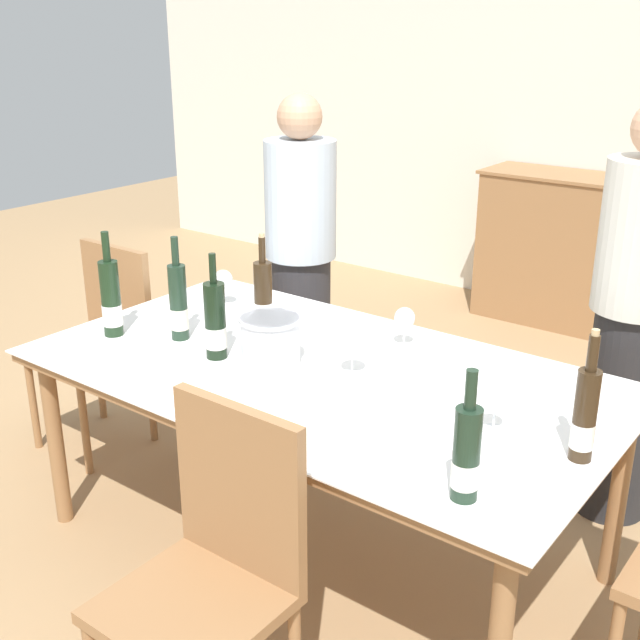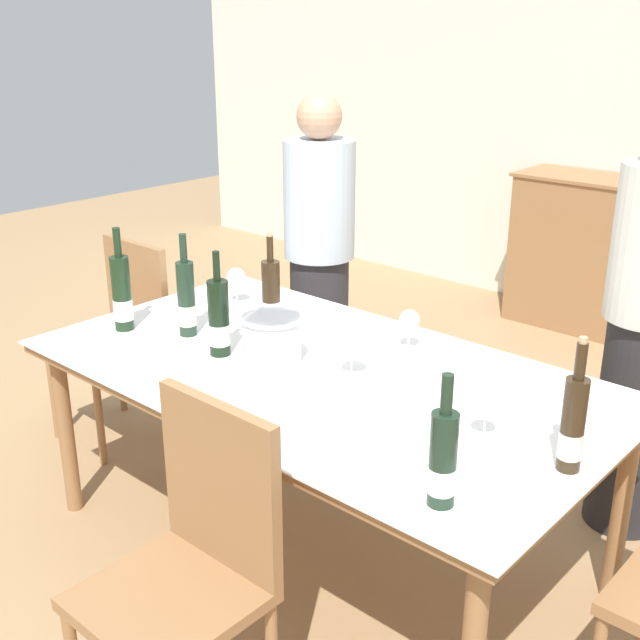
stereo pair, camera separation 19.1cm
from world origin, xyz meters
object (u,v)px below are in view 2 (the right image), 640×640
(wine_bottle_3, at_px, (443,460))
(wine_glass_0, at_px, (486,408))
(wine_bottle_0, at_px, (186,300))
(chair_near_front, at_px, (193,555))
(wine_glass_1, at_px, (409,321))
(ice_bucket, at_px, (272,338))
(dining_table, at_px, (320,384))
(sideboard_cabinet, at_px, (640,263))
(wine_bottle_2, at_px, (573,425))
(chair_left_end, at_px, (121,328))
(wine_bottle_1, at_px, (271,297))
(person_host, at_px, (319,262))
(wine_glass_2, at_px, (236,279))
(wine_bottle_5, at_px, (122,295))
(wine_glass_3, at_px, (352,345))
(wine_bottle_4, at_px, (219,320))

(wine_bottle_3, bearing_deg, wine_glass_0, 104.74)
(wine_bottle_0, bearing_deg, chair_near_front, -39.56)
(wine_glass_1, bearing_deg, ice_bucket, -124.03)
(dining_table, height_order, wine_glass_1, wine_glass_1)
(sideboard_cabinet, distance_m, wine_glass_0, 2.97)
(wine_bottle_2, xyz_separation_m, chair_left_end, (-2.22, 0.13, -0.34))
(wine_glass_0, distance_m, chair_near_front, 0.89)
(wine_bottle_0, relative_size, wine_bottle_1, 1.02)
(wine_bottle_1, height_order, person_host, person_host)
(wine_bottle_0, xyz_separation_m, wine_glass_2, (-0.13, 0.37, -0.03))
(wine_bottle_5, xyz_separation_m, wine_glass_3, (0.92, 0.25, -0.03))
(sideboard_cabinet, distance_m, person_host, 2.17)
(dining_table, xyz_separation_m, wine_glass_3, (0.11, 0.03, 0.17))
(wine_glass_0, height_order, chair_left_end, chair_left_end)
(wine_bottle_4, bearing_deg, wine_bottle_2, 4.06)
(wine_bottle_4, height_order, chair_near_front, wine_bottle_4)
(wine_glass_3, bearing_deg, wine_bottle_3, -34.17)
(wine_bottle_5, bearing_deg, wine_bottle_3, -6.93)
(ice_bucket, relative_size, wine_bottle_5, 0.54)
(wine_bottle_1, relative_size, chair_near_front, 0.41)
(wine_glass_3, height_order, chair_left_end, chair_left_end)
(wine_bottle_1, bearing_deg, person_host, 117.94)
(sideboard_cabinet, xyz_separation_m, wine_glass_2, (-0.74, -2.57, 0.35))
(person_host, bearing_deg, wine_bottle_0, -79.76)
(wine_bottle_0, bearing_deg, wine_bottle_3, -13.26)
(wine_glass_0, bearing_deg, wine_bottle_4, -174.54)
(wine_bottle_0, bearing_deg, wine_bottle_2, 1.69)
(wine_bottle_3, distance_m, wine_glass_2, 1.62)
(wine_bottle_1, xyz_separation_m, chair_left_end, (-0.91, -0.08, -0.34))
(wine_bottle_2, height_order, wine_bottle_5, wine_bottle_5)
(wine_bottle_2, height_order, wine_glass_2, wine_bottle_2)
(wine_glass_1, relative_size, chair_near_front, 0.16)
(wine_bottle_1, xyz_separation_m, wine_bottle_2, (1.31, -0.21, 0.00))
(ice_bucket, height_order, wine_glass_2, ice_bucket)
(wine_bottle_0, distance_m, wine_glass_1, 0.83)
(wine_glass_0, relative_size, wine_glass_3, 0.85)
(wine_bottle_3, distance_m, wine_bottle_5, 1.58)
(sideboard_cabinet, height_order, wine_glass_0, sideboard_cabinet)
(sideboard_cabinet, height_order, chair_near_front, sideboard_cabinet)
(wine_bottle_4, distance_m, chair_left_end, 1.03)
(wine_bottle_0, xyz_separation_m, wine_bottle_1, (0.19, 0.25, -0.01))
(chair_near_front, height_order, person_host, person_host)
(wine_bottle_0, bearing_deg, wine_glass_3, 10.04)
(wine_bottle_2, relative_size, wine_bottle_5, 0.94)
(wine_glass_3, relative_size, chair_left_end, 0.17)
(sideboard_cabinet, relative_size, wine_bottle_2, 4.19)
(sideboard_cabinet, xyz_separation_m, wine_bottle_1, (-0.42, -2.68, 0.38))
(wine_bottle_4, bearing_deg, sideboard_cabinet, 82.62)
(wine_bottle_5, bearing_deg, wine_bottle_2, 5.60)
(wine_bottle_5, bearing_deg, wine_bottle_1, 41.86)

